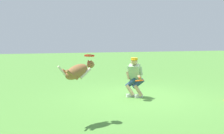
# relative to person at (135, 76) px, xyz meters

# --- Properties ---
(ground_plane) EXTENTS (60.00, 60.00, 0.00)m
(ground_plane) POSITION_rel_person_xyz_m (-0.18, 0.10, -0.70)
(ground_plane) COLOR #508B39
(person) EXTENTS (0.59, 0.71, 1.29)m
(person) POSITION_rel_person_xyz_m (0.00, 0.00, 0.00)
(person) COLOR silver
(person) RESTS_ON ground_plane
(dog) EXTENTS (0.94, 0.53, 0.48)m
(dog) POSITION_rel_person_xyz_m (2.23, 1.98, 0.48)
(dog) COLOR olive
(frisbee_flying) EXTENTS (0.30, 0.29, 0.09)m
(frisbee_flying) POSITION_rel_person_xyz_m (1.95, 1.86, 0.80)
(frisbee_flying) COLOR red
(frisbee_held) EXTENTS (0.35, 0.35, 0.06)m
(frisbee_held) POSITION_rel_person_xyz_m (0.01, 0.39, -0.09)
(frisbee_held) COLOR #E1550E
(frisbee_held) RESTS_ON person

